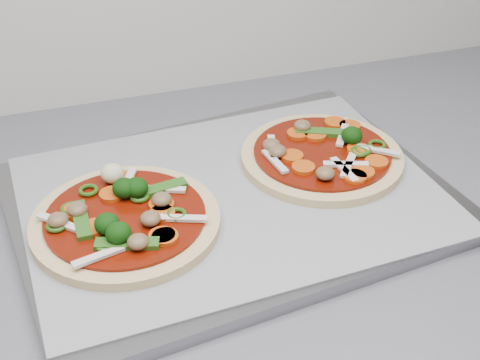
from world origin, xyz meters
name	(u,v)px	position (x,y,z in m)	size (l,w,h in m)	color
countertop	(374,205)	(0.00, 1.30, 0.88)	(3.60, 0.60, 0.04)	slate
baking_tray	(231,200)	(-0.16, 1.32, 0.91)	(0.44, 0.32, 0.01)	gray
parchment	(231,194)	(-0.16, 1.32, 0.92)	(0.42, 0.31, 0.00)	gray
pizza_left	(124,218)	(-0.27, 1.30, 0.93)	(0.22, 0.22, 0.03)	#EDC885
pizza_right	(323,155)	(-0.04, 1.35, 0.92)	(0.22, 0.22, 0.03)	#EDC885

